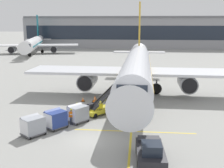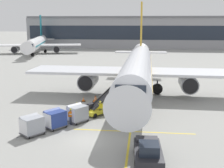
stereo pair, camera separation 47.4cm
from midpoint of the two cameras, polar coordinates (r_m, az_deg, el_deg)
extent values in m
plane|color=gray|center=(26.58, -4.76, -11.14)|extent=(600.00, 600.00, 0.00)
cylinder|color=silver|center=(40.83, 4.63, 3.16)|extent=(4.44, 31.57, 3.93)
cube|color=gold|center=(40.83, 4.63, 3.16)|extent=(4.46, 30.31, 0.47)
cone|color=silver|center=(23.50, 3.20, -3.63)|extent=(3.80, 3.99, 3.74)
cone|color=silver|center=(59.53, 5.23, 6.29)|extent=(3.44, 6.35, 3.34)
cube|color=silver|center=(42.75, -6.51, 2.73)|extent=(15.07, 6.54, 0.36)
cylinder|color=#93969E|center=(42.17, -5.25, 0.69)|extent=(2.50, 4.14, 2.44)
cylinder|color=black|center=(40.16, -5.85, 0.09)|extent=(2.07, 0.15, 2.07)
cube|color=silver|center=(42.27, 15.93, 2.22)|extent=(15.07, 6.54, 0.36)
cylinder|color=#93969E|center=(41.75, 14.52, 0.23)|extent=(2.50, 4.14, 2.44)
cylinder|color=black|center=(39.72, 14.93, -0.40)|extent=(2.07, 0.15, 2.07)
cube|color=gold|center=(57.65, 5.30, 11.29)|extent=(0.34, 3.79, 9.45)
cube|color=silver|center=(57.62, 5.20, 6.39)|extent=(10.22, 2.68, 0.20)
cube|color=#1E2633|center=(26.02, 3.56, -0.73)|extent=(2.78, 1.81, 0.87)
cylinder|color=#47474C|center=(32.17, 3.99, -4.13)|extent=(0.22, 0.22, 1.33)
sphere|color=black|center=(32.36, 3.97, -5.26)|extent=(1.63, 1.63, 1.63)
cylinder|color=#47474C|center=(43.04, 0.71, 0.10)|extent=(0.22, 0.22, 1.33)
sphere|color=black|center=(43.19, 0.70, -0.76)|extent=(1.63, 1.63, 1.63)
cylinder|color=#47474C|center=(42.88, 8.58, -0.08)|extent=(0.22, 0.22, 1.33)
sphere|color=black|center=(43.02, 8.55, -0.95)|extent=(1.63, 1.63, 1.63)
cube|color=gold|center=(33.35, -3.09, -5.28)|extent=(3.41, 3.64, 0.44)
cube|color=black|center=(32.86, -4.74, -4.53)|extent=(0.81, 0.82, 0.70)
cylinder|color=#333338|center=(33.27, -3.85, -4.22)|extent=(0.08, 0.08, 0.80)
cube|color=gold|center=(33.65, -1.72, -2.52)|extent=(3.67, 4.15, 2.62)
cube|color=black|center=(33.63, -1.72, -2.37)|extent=(3.47, 3.94, 2.46)
cube|color=#333338|center=(33.31, -1.21, -2.46)|extent=(2.99, 3.57, 2.64)
cube|color=#333338|center=(33.94, -2.23, -2.19)|extent=(2.99, 3.57, 2.64)
cylinder|color=black|center=(33.67, -0.73, -5.48)|extent=(0.51, 0.56, 0.56)
cylinder|color=black|center=(34.70, -2.42, -4.95)|extent=(0.51, 0.56, 0.56)
cylinder|color=black|center=(32.15, -3.80, -6.38)|extent=(0.51, 0.56, 0.56)
cylinder|color=black|center=(33.22, -5.48, -5.79)|extent=(0.51, 0.56, 0.56)
cube|color=#515156|center=(31.19, -7.21, -7.18)|extent=(2.49, 2.56, 0.12)
cylinder|color=#4C4C51|center=(30.41, -9.19, -7.78)|extent=(0.48, 0.60, 0.07)
cube|color=#9EA3AD|center=(30.93, -7.25, -5.77)|extent=(2.35, 2.42, 1.50)
cube|color=#9EA3AD|center=(31.08, -7.77, -4.68)|extent=(1.78, 1.97, 0.74)
cube|color=silver|center=(30.36, -8.67, -6.16)|extent=(1.16, 0.91, 1.38)
sphere|color=black|center=(31.25, -9.15, -7.32)|extent=(0.30, 0.30, 0.30)
sphere|color=black|center=(30.24, -7.56, -7.95)|extent=(0.30, 0.30, 0.30)
sphere|color=black|center=(32.19, -6.89, -6.67)|extent=(0.30, 0.30, 0.30)
sphere|color=black|center=(31.21, -5.27, -7.24)|extent=(0.30, 0.30, 0.30)
cube|color=#515156|center=(29.81, -11.56, -8.28)|extent=(2.49, 2.56, 0.12)
cylinder|color=#4C4C51|center=(29.12, -13.75, -8.91)|extent=(0.48, 0.60, 0.07)
cube|color=navy|center=(29.54, -11.62, -6.80)|extent=(2.35, 2.42, 1.50)
cube|color=navy|center=(29.70, -12.13, -5.66)|extent=(1.78, 1.97, 0.74)
cube|color=silver|center=(29.03, -13.19, -7.22)|extent=(1.16, 0.91, 1.38)
sphere|color=black|center=(29.95, -13.57, -8.40)|extent=(0.30, 0.30, 0.30)
sphere|color=black|center=(28.88, -12.07, -9.11)|extent=(0.30, 0.30, 0.30)
sphere|color=black|center=(30.78, -11.07, -7.71)|extent=(0.30, 0.30, 0.30)
sphere|color=black|center=(29.75, -9.52, -8.36)|extent=(0.30, 0.30, 0.30)
cube|color=#515156|center=(28.57, -15.89, -9.43)|extent=(2.49, 2.56, 0.12)
cylinder|color=#4C4C51|center=(27.97, -18.29, -10.08)|extent=(0.48, 0.60, 0.07)
cube|color=#9EA3AD|center=(28.29, -15.98, -7.90)|extent=(2.35, 2.42, 1.50)
cube|color=#9EA3AD|center=(28.45, -16.48, -6.69)|extent=(1.78, 1.97, 0.74)
cube|color=silver|center=(27.85, -17.70, -8.34)|extent=(1.16, 0.91, 1.38)
sphere|color=black|center=(28.79, -17.97, -9.52)|extent=(0.30, 0.30, 0.30)
sphere|color=black|center=(27.67, -16.58, -10.33)|extent=(0.30, 0.30, 0.30)
sphere|color=black|center=(29.52, -15.23, -8.80)|extent=(0.30, 0.30, 0.30)
sphere|color=black|center=(28.43, -13.77, -9.54)|extent=(0.30, 0.30, 0.30)
cube|color=#232328|center=(22.72, 7.06, -13.56)|extent=(2.32, 4.50, 0.70)
cube|color=#1E2633|center=(21.70, 7.26, -12.66)|extent=(1.54, 1.61, 0.80)
cube|color=#28282D|center=(24.02, 6.79, -10.84)|extent=(1.83, 1.06, 0.24)
cylinder|color=black|center=(24.16, 9.03, -12.77)|extent=(0.32, 0.77, 0.76)
cylinder|color=black|center=(24.02, 4.54, -12.79)|extent=(0.32, 0.77, 0.76)
cylinder|color=black|center=(21.73, 9.84, -15.79)|extent=(0.32, 0.77, 0.76)
cylinder|color=black|center=(21.58, 4.77, -15.86)|extent=(0.32, 0.77, 0.76)
cylinder|color=#514C42|center=(32.96, -2.87, -5.62)|extent=(0.15, 0.15, 0.86)
cylinder|color=#514C42|center=(33.01, -2.57, -5.59)|extent=(0.15, 0.15, 0.86)
cube|color=yellow|center=(32.77, -2.74, -4.41)|extent=(0.45, 0.38, 0.58)
cube|color=white|center=(32.89, -2.80, -4.35)|extent=(0.31, 0.15, 0.08)
sphere|color=beige|center=(32.66, -2.74, -3.72)|extent=(0.21, 0.21, 0.21)
sphere|color=yellow|center=(32.64, -2.74, -3.60)|extent=(0.23, 0.23, 0.23)
cylinder|color=yellow|center=(32.72, -3.14, -4.53)|extent=(0.09, 0.09, 0.56)
cylinder|color=yellow|center=(32.85, -2.33, -4.45)|extent=(0.09, 0.09, 0.56)
cylinder|color=#333847|center=(32.56, -7.35, -5.93)|extent=(0.15, 0.15, 0.86)
cylinder|color=#333847|center=(32.40, -7.44, -6.03)|extent=(0.15, 0.15, 0.86)
cube|color=orange|center=(32.26, -7.43, -4.77)|extent=(0.27, 0.40, 0.58)
cube|color=white|center=(32.23, -7.21, -4.78)|extent=(0.04, 0.34, 0.08)
sphere|color=tan|center=(32.15, -7.45, -4.07)|extent=(0.21, 0.21, 0.21)
sphere|color=yellow|center=(32.13, -7.45, -3.95)|extent=(0.23, 0.23, 0.23)
cylinder|color=orange|center=(32.50, -7.30, -4.73)|extent=(0.09, 0.09, 0.56)
cylinder|color=orange|center=(32.06, -7.55, -4.97)|extent=(0.09, 0.09, 0.56)
cylinder|color=#333847|center=(30.45, -8.35, -7.27)|extent=(0.15, 0.15, 0.86)
cylinder|color=#333847|center=(30.45, -8.70, -7.28)|extent=(0.15, 0.15, 0.86)
cube|color=orange|center=(30.22, -8.57, -5.98)|extent=(0.43, 0.32, 0.58)
cube|color=white|center=(30.10, -8.57, -6.06)|extent=(0.33, 0.09, 0.08)
sphere|color=brown|center=(30.10, -8.59, -5.24)|extent=(0.21, 0.21, 0.21)
sphere|color=yellow|center=(30.08, -8.60, -5.11)|extent=(0.23, 0.23, 0.23)
cylinder|color=orange|center=(30.23, -8.11, -6.06)|extent=(0.09, 0.09, 0.56)
cylinder|color=orange|center=(30.24, -9.02, -6.08)|extent=(0.09, 0.09, 0.56)
cube|color=black|center=(39.43, -3.74, -3.24)|extent=(0.59, 0.59, 0.05)
cone|color=orange|center=(39.34, -3.75, -2.77)|extent=(0.48, 0.48, 0.63)
cylinder|color=white|center=(39.33, -3.75, -2.72)|extent=(0.26, 0.26, 0.08)
cube|color=black|center=(38.55, -3.85, -3.60)|extent=(0.69, 0.69, 0.05)
cone|color=orange|center=(38.45, -3.86, -3.04)|extent=(0.55, 0.55, 0.73)
cylinder|color=white|center=(38.44, -3.86, -2.99)|extent=(0.30, 0.30, 0.09)
cube|color=black|center=(38.98, -6.17, -3.47)|extent=(0.53, 0.53, 0.05)
cone|color=orange|center=(38.90, -6.18, -3.04)|extent=(0.42, 0.42, 0.55)
cylinder|color=white|center=(38.90, -6.18, -3.00)|extent=(0.23, 0.23, 0.07)
cube|color=yellow|center=(41.67, 4.12, -2.42)|extent=(0.20, 110.00, 0.01)
cube|color=yellow|center=(28.53, 4.01, -9.44)|extent=(12.00, 0.20, 0.01)
cube|color=#939399|center=(124.59, 4.15, 10.19)|extent=(90.50, 17.23, 12.28)
cube|color=#1E2633|center=(115.93, 4.05, 10.19)|extent=(87.78, 0.10, 5.53)
cube|color=slate|center=(122.81, 4.18, 13.19)|extent=(89.59, 14.64, 0.70)
cylinder|color=white|center=(102.03, -15.66, 7.79)|extent=(10.77, 30.67, 3.79)
cube|color=#146B7A|center=(102.03, -15.66, 7.79)|extent=(10.52, 29.49, 0.45)
cone|color=white|center=(85.06, -17.17, 6.89)|extent=(4.38, 4.52, 3.60)
cone|color=white|center=(120.18, -14.52, 8.59)|extent=(4.54, 6.64, 3.22)
cube|color=white|center=(104.19, -20.00, 7.27)|extent=(15.57, 9.32, 0.36)
cylinder|color=#93969E|center=(103.49, -19.44, 6.53)|extent=(3.21, 4.42, 2.35)
cylinder|color=black|center=(101.50, -19.67, 6.42)|extent=(1.97, 0.58, 2.00)
cube|color=white|center=(102.08, -11.07, 7.69)|extent=(15.57, 9.32, 0.36)
cylinder|color=#93969E|center=(101.64, -11.65, 6.88)|extent=(3.21, 4.42, 2.35)
cylinder|color=black|center=(99.61, -11.73, 6.77)|extent=(1.97, 0.58, 2.00)
cube|color=#146B7A|center=(118.49, -14.74, 10.99)|extent=(1.12, 3.64, 9.19)
cube|color=white|center=(118.36, -14.63, 8.67)|extent=(10.19, 4.67, 0.20)
cube|color=#1E2633|center=(87.62, -16.92, 7.42)|extent=(2.97, 2.27, 0.83)
cylinder|color=#47474C|center=(93.17, -16.31, 5.90)|extent=(0.22, 0.22, 0.93)
sphere|color=black|center=(93.22, -16.29, 5.62)|extent=(1.14, 1.14, 1.14)
cylinder|color=#47474C|center=(104.14, -17.03, 6.48)|extent=(0.22, 0.22, 0.93)
sphere|color=black|center=(104.19, -17.01, 6.22)|extent=(1.14, 1.14, 1.14)
cylinder|color=#47474C|center=(103.40, -13.90, 6.62)|extent=(0.22, 0.22, 0.93)
sphere|color=black|center=(103.44, -13.89, 6.36)|extent=(1.14, 1.14, 1.14)
camera|label=1|loc=(0.24, -90.40, -0.09)|focal=45.72mm
camera|label=2|loc=(0.24, 89.60, 0.09)|focal=45.72mm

